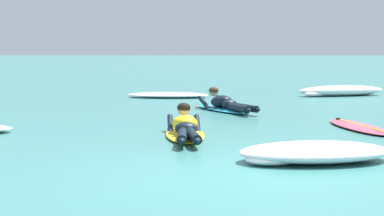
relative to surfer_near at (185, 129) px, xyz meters
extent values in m
plane|color=#387A75|center=(0.83, 7.04, -0.14)|extent=(120.00, 120.00, 0.00)
ellipsoid|color=yellow|center=(-0.01, 0.11, -0.10)|extent=(0.80, 2.15, 0.07)
ellipsoid|color=yellow|center=(-0.11, 1.10, -0.09)|extent=(0.23, 0.22, 0.06)
ellipsoid|color=yellow|center=(-0.02, 0.16, 0.06)|extent=(0.47, 0.75, 0.35)
ellipsoid|color=black|center=(0.03, -0.25, 0.03)|extent=(0.37, 0.31, 0.20)
cylinder|color=black|center=(0.01, -0.86, 0.00)|extent=(0.18, 0.91, 0.14)
ellipsoid|color=black|center=(0.03, -1.31, 0.00)|extent=(0.12, 0.23, 0.08)
cylinder|color=black|center=(0.16, -0.84, 0.00)|extent=(0.28, 0.92, 0.14)
ellipsoid|color=black|center=(0.23, -1.29, 0.00)|extent=(0.12, 0.23, 0.08)
cylinder|color=black|center=(-0.27, 0.53, -0.02)|extent=(0.15, 0.57, 0.33)
sphere|color=tan|center=(-0.31, 0.90, -0.12)|extent=(0.09, 0.09, 0.09)
cylinder|color=black|center=(0.17, 0.55, -0.02)|extent=(0.15, 0.57, 0.33)
sphere|color=tan|center=(0.13, 0.90, -0.12)|extent=(0.09, 0.09, 0.09)
sphere|color=tan|center=(-0.06, 0.58, 0.25)|extent=(0.21, 0.21, 0.21)
ellipsoid|color=black|center=(-0.06, 0.56, 0.28)|extent=(0.24, 0.22, 0.16)
ellipsoid|color=#2DB2D1|center=(0.56, 4.27, -0.10)|extent=(1.48, 2.21, 0.07)
ellipsoid|color=#2DB2D1|center=(0.08, 5.20, -0.09)|extent=(0.26, 0.27, 0.06)
ellipsoid|color=black|center=(0.54, 4.31, 0.06)|extent=(0.65, 0.77, 0.34)
ellipsoid|color=black|center=(0.71, 3.97, 0.03)|extent=(0.43, 0.40, 0.20)
cylinder|color=black|center=(0.90, 3.43, 0.00)|extent=(0.46, 0.82, 0.14)
ellipsoid|color=black|center=(1.06, 3.05, 0.00)|extent=(0.19, 0.24, 0.08)
cylinder|color=black|center=(1.04, 3.50, 0.00)|extent=(0.54, 0.79, 0.14)
ellipsoid|color=black|center=(1.25, 3.14, 0.00)|extent=(0.19, 0.24, 0.08)
cylinder|color=black|center=(0.17, 4.54, -0.02)|extent=(0.35, 0.57, 0.34)
sphere|color=tan|center=(0.00, 4.88, -0.12)|extent=(0.09, 0.09, 0.09)
cylinder|color=black|center=(0.58, 4.72, -0.02)|extent=(0.35, 0.57, 0.34)
sphere|color=tan|center=(0.41, 5.04, -0.12)|extent=(0.09, 0.09, 0.09)
sphere|color=tan|center=(0.36, 4.66, 0.25)|extent=(0.21, 0.21, 0.21)
ellipsoid|color=#47331E|center=(0.37, 4.64, 0.28)|extent=(0.29, 0.28, 0.16)
ellipsoid|color=#E54C66|center=(2.90, 1.21, -0.10)|extent=(1.04, 2.33, 0.07)
cube|color=yellow|center=(2.90, 1.21, -0.06)|extent=(0.44, 1.88, 0.01)
cone|color=black|center=(2.70, 2.14, -0.13)|extent=(0.12, 0.12, 0.16)
ellipsoid|color=white|center=(-0.90, 7.81, -0.07)|extent=(2.17, 1.00, 0.14)
ellipsoid|color=white|center=(-0.36, 7.93, -0.09)|extent=(0.85, 0.62, 0.10)
ellipsoid|color=white|center=(-1.54, 7.73, -0.10)|extent=(0.83, 0.56, 0.08)
ellipsoid|color=white|center=(3.82, 8.63, 0.01)|extent=(2.60, 1.47, 0.29)
ellipsoid|color=white|center=(4.38, 8.93, -0.04)|extent=(0.91, 0.38, 0.20)
ellipsoid|color=white|center=(3.13, 8.33, -0.06)|extent=(0.93, 0.83, 0.16)
ellipsoid|color=white|center=(1.72, -2.13, -0.02)|extent=(2.10, 1.46, 0.24)
ellipsoid|color=white|center=(2.16, -1.87, -0.05)|extent=(0.87, 0.83, 0.17)
ellipsoid|color=white|center=(1.19, -2.35, -0.07)|extent=(0.84, 0.76, 0.13)
camera|label=1|loc=(0.60, -10.77, 1.34)|focal=65.67mm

